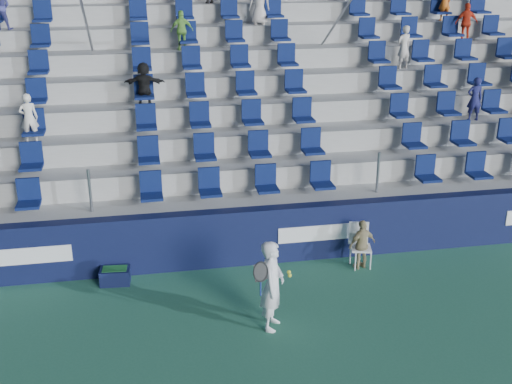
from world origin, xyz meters
TOP-DOWN VIEW (x-y plane):
  - ground at (0.00, 0.00)m, footprint 70.00×70.00m
  - sponsor_wall at (0.00, 3.15)m, footprint 24.00×0.32m
  - grandstand at (-0.01, 8.24)m, footprint 24.00×8.17m
  - tennis_player at (0.09, 0.69)m, footprint 0.70×0.70m
  - line_judge_chair at (2.33, 2.65)m, footprint 0.48×0.50m
  - line_judge at (2.33, 2.50)m, footprint 0.66×0.41m
  - ball_bin at (-2.61, 2.75)m, footprint 0.60×0.42m

SIDE VIEW (x-z plane):
  - ground at x=0.00m, z-range 0.00..0.00m
  - ball_bin at x=-2.61m, z-range 0.01..0.34m
  - line_judge_chair at x=2.33m, z-range 0.06..0.98m
  - line_judge at x=2.33m, z-range 0.00..1.05m
  - sponsor_wall at x=0.00m, z-range 0.00..1.20m
  - tennis_player at x=0.09m, z-range 0.00..1.63m
  - grandstand at x=-0.01m, z-range -1.18..5.45m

